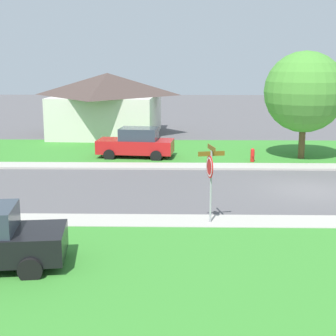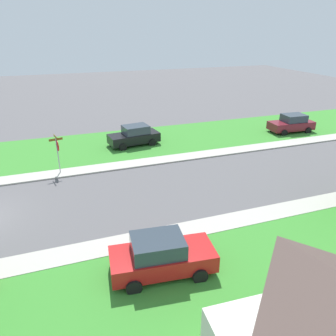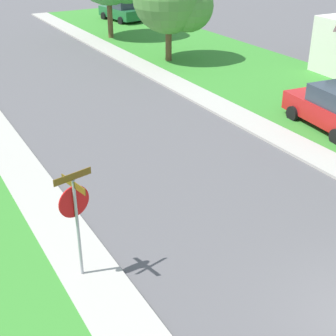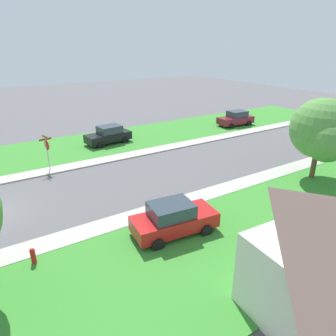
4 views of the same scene
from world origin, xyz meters
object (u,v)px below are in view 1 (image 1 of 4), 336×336
object	(u,v)px
car_red_behind_trees	(136,143)
tree_corner_large	(306,94)
house_right_setback	(108,103)
stop_sign_far_corner	(210,172)
fire_hydrant	(252,155)

from	to	relation	value
car_red_behind_trees	tree_corner_large	world-z (taller)	tree_corner_large
car_red_behind_trees	house_right_setback	size ratio (longest dim) A/B	0.47
tree_corner_large	house_right_setback	size ratio (longest dim) A/B	0.64
tree_corner_large	car_red_behind_trees	bearing A→B (deg)	90.40
stop_sign_far_corner	tree_corner_large	bearing A→B (deg)	-26.69
stop_sign_far_corner	car_red_behind_trees	xyz separation A→B (m)	(11.99, 3.50, -1.01)
tree_corner_large	fire_hydrant	xyz separation A→B (m)	(-1.36, 3.09, -3.23)
house_right_setback	fire_hydrant	size ratio (longest dim) A/B	11.34
stop_sign_far_corner	fire_hydrant	distance (m)	11.20
fire_hydrant	house_right_setback	bearing A→B (deg)	41.71
tree_corner_large	stop_sign_far_corner	bearing A→B (deg)	153.31
tree_corner_large	house_right_setback	bearing A→B (deg)	53.73
car_red_behind_trees	tree_corner_large	distance (m)	9.96
stop_sign_far_corner	tree_corner_large	xyz separation A→B (m)	(12.06, -6.06, 1.78)
fire_hydrant	tree_corner_large	bearing A→B (deg)	-66.27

